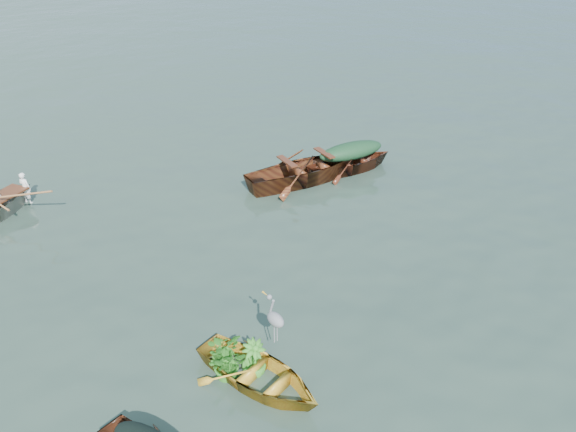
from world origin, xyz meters
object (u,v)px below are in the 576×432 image
Objects in this scene: yellow_dinghy at (259,384)px; heron at (276,326)px; green_tarp_boat at (350,171)px; open_wooden_boat at (305,182)px.

heron is (0.52, 0.18, 0.86)m from yellow_dinghy.
green_tarp_boat reaches higher than yellow_dinghy.
yellow_dinghy is at bearing 143.19° from open_wooden_boat.
yellow_dinghy is at bearing 136.00° from green_tarp_boat.
open_wooden_boat is at bearing 31.47° from heron.
yellow_dinghy is 3.30× the size of heron.
green_tarp_boat is at bearing -90.92° from open_wooden_boat.
heron is (-5.26, -5.37, 0.86)m from open_wooden_boat.
green_tarp_boat is (7.33, 5.27, 0.00)m from yellow_dinghy.
green_tarp_boat is 1.57m from open_wooden_boat.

